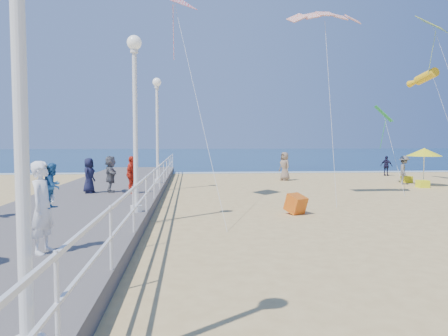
{
  "coord_description": "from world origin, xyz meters",
  "views": [
    {
      "loc": [
        -3.71,
        -13.41,
        2.61
      ],
      "look_at": [
        -2.5,
        2.0,
        1.6
      ],
      "focal_mm": 35.0,
      "sensor_mm": 36.0,
      "label": 1
    }
  ],
  "objects": [
    {
      "name": "spectator_5",
      "position": [
        -7.02,
        5.12,
        1.17
      ],
      "size": [
        0.69,
        1.48,
        1.53
      ],
      "primitive_type": "imported",
      "rotation": [
        0.0,
        0.0,
        1.74
      ],
      "color": "#5D5D62",
      "rests_on": "boardwalk"
    },
    {
      "name": "spectator_4",
      "position": [
        -7.87,
        4.92,
        1.13
      ],
      "size": [
        0.6,
        0.79,
        1.46
      ],
      "primitive_type": "imported",
      "rotation": [
        0.0,
        0.0,
        1.37
      ],
      "color": "#181A35",
      "rests_on": "boardwalk"
    },
    {
      "name": "spectator_3",
      "position": [
        -6.11,
        4.73,
        1.17
      ],
      "size": [
        0.58,
        0.96,
        1.53
      ],
      "primitive_type": "imported",
      "rotation": [
        0.0,
        0.0,
        1.33
      ],
      "color": "red",
      "rests_on": "boardwalk"
    },
    {
      "name": "box_kite",
      "position": [
        -0.03,
        1.46,
        0.3
      ],
      "size": [
        0.85,
        0.89,
        0.74
      ],
      "primitive_type": "cube",
      "rotation": [
        0.31,
        0.0,
        0.58
      ],
      "color": "red",
      "rests_on": "ground"
    },
    {
      "name": "surf_line",
      "position": [
        0.0,
        20.5,
        0.03
      ],
      "size": [
        160.0,
        1.2,
        0.04
      ],
      "primitive_type": "cube",
      "color": "white",
      "rests_on": "ground"
    },
    {
      "name": "lamp_post_far",
      "position": [
        -5.35,
        9.0,
        3.66
      ],
      "size": [
        0.44,
        0.44,
        5.32
      ],
      "color": "white",
      "rests_on": "boardwalk"
    },
    {
      "name": "ground",
      "position": [
        0.0,
        0.0,
        0.0
      ],
      "size": [
        160.0,
        160.0,
        0.0
      ],
      "primitive_type": "plane",
      "color": "#DCBC73",
      "rests_on": "ground"
    },
    {
      "name": "kite_windsock",
      "position": [
        10.43,
        11.94,
        6.39
      ],
      "size": [
        1.01,
        2.69,
        1.08
      ],
      "primitive_type": "cylinder",
      "rotation": [
        1.36,
        0.0,
        0.17
      ],
      "color": "yellow"
    },
    {
      "name": "beach_chair_left",
      "position": [
        9.43,
        12.06,
        0.2
      ],
      "size": [
        0.55,
        0.55,
        0.4
      ],
      "primitive_type": "cube",
      "color": "yellow",
      "rests_on": "ground"
    },
    {
      "name": "lamp_post_near",
      "position": [
        -5.35,
        -9.0,
        3.66
      ],
      "size": [
        0.44,
        0.44,
        5.32
      ],
      "color": "white",
      "rests_on": "boardwalk"
    },
    {
      "name": "kite_parafoil",
      "position": [
        2.04,
        5.07,
        7.94
      ],
      "size": [
        3.16,
        0.94,
        0.65
      ],
      "primitive_type": null,
      "rotation": [
        0.44,
        0.0,
        0.0
      ],
      "color": "red"
    },
    {
      "name": "ocean",
      "position": [
        0.0,
        65.0,
        0.01
      ],
      "size": [
        160.0,
        90.0,
        0.05
      ],
      "primitive_type": "cube",
      "color": "#0D2B50",
      "rests_on": "ground"
    },
    {
      "name": "beach_umbrella",
      "position": [
        9.36,
        10.01,
        1.91
      ],
      "size": [
        1.9,
        1.9,
        2.14
      ],
      "color": "white",
      "rests_on": "ground"
    },
    {
      "name": "lamp_post_mid",
      "position": [
        -5.35,
        0.0,
        3.66
      ],
      "size": [
        0.44,
        0.44,
        5.32
      ],
      "color": "white",
      "rests_on": "boardwalk"
    },
    {
      "name": "toddler_held",
      "position": [
        -6.4,
        -4.63,
        1.7
      ],
      "size": [
        0.42,
        0.5,
        0.9
      ],
      "primitive_type": "imported",
      "rotation": [
        0.0,
        0.0,
        1.36
      ],
      "color": "#2D6CAA",
      "rests_on": "boardwalk"
    },
    {
      "name": "kite_diamond_green",
      "position": [
        7.28,
        10.73,
        4.08
      ],
      "size": [
        1.29,
        1.51,
        0.91
      ],
      "primitive_type": "cube",
      "rotation": [
        0.77,
        0.0,
        1.26
      ],
      "color": "green"
    },
    {
      "name": "kite_diamond_multi",
      "position": [
        9.8,
        10.31,
        8.97
      ],
      "size": [
        2.21,
        2.21,
        0.94
      ],
      "primitive_type": "cube",
      "rotation": [
        0.58,
        0.0,
        0.77
      ],
      "color": "blue"
    },
    {
      "name": "boardwalk",
      "position": [
        -7.5,
        0.0,
        0.2
      ],
      "size": [
        5.0,
        44.0,
        0.4
      ],
      "primitive_type": "cube",
      "color": "slate",
      "rests_on": "ground"
    },
    {
      "name": "beach_walker_c",
      "position": [
        2.32,
        13.94,
        0.91
      ],
      "size": [
        0.91,
        1.05,
        1.82
      ],
      "primitive_type": "imported",
      "rotation": [
        0.0,
        0.0,
        -1.12
      ],
      "color": "#846D5B",
      "rests_on": "ground"
    },
    {
      "name": "beach_chair_right",
      "position": [
        8.93,
        9.3,
        0.2
      ],
      "size": [
        0.55,
        0.55,
        0.4
      ],
      "primitive_type": "cube",
      "color": "#F7FF1A",
      "rests_on": "ground"
    },
    {
      "name": "beach_walker_b",
      "position": [
        10.43,
        16.95,
        0.72
      ],
      "size": [
        0.85,
        0.84,
        1.44
      ],
      "primitive_type": "imported",
      "rotation": [
        0.0,
        0.0,
        2.36
      ],
      "color": "#1A1835",
      "rests_on": "ground"
    },
    {
      "name": "railing",
      "position": [
        -5.05,
        0.0,
        1.25
      ],
      "size": [
        0.05,
        42.0,
        0.55
      ],
      "color": "white",
      "rests_on": "boardwalk"
    },
    {
      "name": "beach_walker_a",
      "position": [
        8.77,
        11.09,
        0.84
      ],
      "size": [
        1.03,
        1.24,
        1.67
      ],
      "primitive_type": "imported",
      "rotation": [
        0.0,
        0.0,
        1.12
      ],
      "color": "#5D5D62",
      "rests_on": "ground"
    },
    {
      "name": "woman_holding_toddler",
      "position": [
        -6.55,
        -4.78,
        1.3
      ],
      "size": [
        0.56,
        0.73,
        1.8
      ],
      "primitive_type": "imported",
      "rotation": [
        0.0,
        0.0,
        1.36
      ],
      "color": "white",
      "rests_on": "boardwalk"
    }
  ]
}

